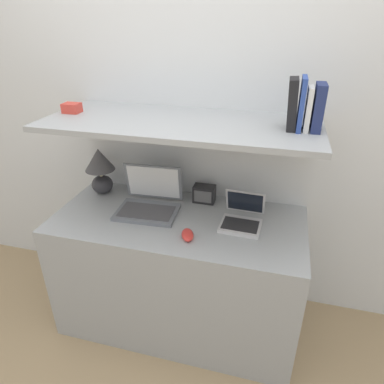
{
  "coord_description": "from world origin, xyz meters",
  "views": [
    {
      "loc": [
        0.49,
        -1.22,
        1.76
      ],
      "look_at": [
        0.08,
        0.33,
        0.94
      ],
      "focal_mm": 32.0,
      "sensor_mm": 36.0,
      "label": 1
    }
  ],
  "objects_px": {
    "book_white": "(308,109)",
    "shelf_gadget": "(72,108)",
    "book_black": "(292,104)",
    "router_box": "(204,194)",
    "table_lamp": "(100,167)",
    "book_blue": "(302,104)",
    "laptop_small": "(242,218)",
    "book_navy": "(318,108)",
    "laptop_large": "(149,202)",
    "computer_mouse": "(188,235)"
  },
  "relations": [
    {
      "from": "book_white",
      "to": "shelf_gadget",
      "type": "distance_m",
      "value": 1.22
    },
    {
      "from": "book_black",
      "to": "router_box",
      "type": "bearing_deg",
      "value": 159.87
    },
    {
      "from": "table_lamp",
      "to": "book_blue",
      "type": "xyz_separation_m",
      "value": [
        1.13,
        -0.11,
        0.48
      ]
    },
    {
      "from": "laptop_small",
      "to": "book_blue",
      "type": "height_order",
      "value": "book_blue"
    },
    {
      "from": "book_navy",
      "to": "book_blue",
      "type": "height_order",
      "value": "book_blue"
    },
    {
      "from": "laptop_large",
      "to": "book_navy",
      "type": "xyz_separation_m",
      "value": [
        0.83,
        0.02,
        0.59
      ]
    },
    {
      "from": "laptop_small",
      "to": "router_box",
      "type": "xyz_separation_m",
      "value": [
        -0.25,
        0.2,
        0.02
      ]
    },
    {
      "from": "router_box",
      "to": "book_navy",
      "type": "distance_m",
      "value": 0.82
    },
    {
      "from": "table_lamp",
      "to": "book_white",
      "type": "bearing_deg",
      "value": -5.39
    },
    {
      "from": "book_navy",
      "to": "shelf_gadget",
      "type": "xyz_separation_m",
      "value": [
        -1.26,
        0.0,
        -0.08
      ]
    },
    {
      "from": "book_white",
      "to": "computer_mouse",
      "type": "bearing_deg",
      "value": -154.94
    },
    {
      "from": "table_lamp",
      "to": "book_black",
      "type": "xyz_separation_m",
      "value": [
        1.09,
        -0.11,
        0.48
      ]
    },
    {
      "from": "computer_mouse",
      "to": "table_lamp",
      "type": "bearing_deg",
      "value": 152.29
    },
    {
      "from": "book_white",
      "to": "book_navy",
      "type": "bearing_deg",
      "value": 0.0
    },
    {
      "from": "book_navy",
      "to": "router_box",
      "type": "bearing_deg",
      "value": 163.75
    },
    {
      "from": "table_lamp",
      "to": "router_box",
      "type": "relative_size",
      "value": 2.27
    },
    {
      "from": "book_black",
      "to": "shelf_gadget",
      "type": "relative_size",
      "value": 2.56
    },
    {
      "from": "table_lamp",
      "to": "book_blue",
      "type": "relative_size",
      "value": 1.26
    },
    {
      "from": "computer_mouse",
      "to": "book_white",
      "type": "distance_m",
      "value": 0.83
    },
    {
      "from": "book_white",
      "to": "book_blue",
      "type": "height_order",
      "value": "book_blue"
    },
    {
      "from": "laptop_large",
      "to": "book_black",
      "type": "distance_m",
      "value": 0.94
    },
    {
      "from": "table_lamp",
      "to": "book_blue",
      "type": "distance_m",
      "value": 1.23
    },
    {
      "from": "computer_mouse",
      "to": "book_white",
      "type": "bearing_deg",
      "value": 25.06
    },
    {
      "from": "table_lamp",
      "to": "router_box",
      "type": "height_order",
      "value": "table_lamp"
    },
    {
      "from": "book_blue",
      "to": "shelf_gadget",
      "type": "relative_size",
      "value": 2.63
    },
    {
      "from": "laptop_small",
      "to": "computer_mouse",
      "type": "height_order",
      "value": "laptop_small"
    },
    {
      "from": "laptop_small",
      "to": "book_blue",
      "type": "xyz_separation_m",
      "value": [
        0.22,
        0.04,
        0.62
      ]
    },
    {
      "from": "book_navy",
      "to": "book_black",
      "type": "xyz_separation_m",
      "value": [
        -0.11,
        0.0,
        0.01
      ]
    },
    {
      "from": "table_lamp",
      "to": "laptop_large",
      "type": "relative_size",
      "value": 0.82
    },
    {
      "from": "laptop_small",
      "to": "shelf_gadget",
      "type": "relative_size",
      "value": 2.77
    },
    {
      "from": "laptop_large",
      "to": "book_blue",
      "type": "xyz_separation_m",
      "value": [
        0.76,
        0.02,
        0.6
      ]
    },
    {
      "from": "book_navy",
      "to": "table_lamp",
      "type": "bearing_deg",
      "value": 174.8
    },
    {
      "from": "laptop_small",
      "to": "book_white",
      "type": "bearing_deg",
      "value": 8.06
    },
    {
      "from": "laptop_small",
      "to": "book_blue",
      "type": "bearing_deg",
      "value": 9.2
    },
    {
      "from": "laptop_large",
      "to": "shelf_gadget",
      "type": "height_order",
      "value": "shelf_gadget"
    },
    {
      "from": "computer_mouse",
      "to": "router_box",
      "type": "bearing_deg",
      "value": 90.75
    },
    {
      "from": "computer_mouse",
      "to": "laptop_small",
      "type": "bearing_deg",
      "value": 38.69
    },
    {
      "from": "table_lamp",
      "to": "router_box",
      "type": "distance_m",
      "value": 0.66
    },
    {
      "from": "router_box",
      "to": "shelf_gadget",
      "type": "relative_size",
      "value": 1.45
    },
    {
      "from": "router_box",
      "to": "book_navy",
      "type": "relative_size",
      "value": 0.62
    },
    {
      "from": "computer_mouse",
      "to": "book_blue",
      "type": "distance_m",
      "value": 0.83
    },
    {
      "from": "laptop_large",
      "to": "book_navy",
      "type": "bearing_deg",
      "value": 1.31
    },
    {
      "from": "book_blue",
      "to": "router_box",
      "type": "bearing_deg",
      "value": 161.39
    },
    {
      "from": "laptop_large",
      "to": "book_blue",
      "type": "relative_size",
      "value": 1.53
    },
    {
      "from": "computer_mouse",
      "to": "book_white",
      "type": "xyz_separation_m",
      "value": [
        0.5,
        0.24,
        0.62
      ]
    },
    {
      "from": "shelf_gadget",
      "to": "book_blue",
      "type": "bearing_deg",
      "value": 0.0
    },
    {
      "from": "computer_mouse",
      "to": "shelf_gadget",
      "type": "height_order",
      "value": "shelf_gadget"
    },
    {
      "from": "computer_mouse",
      "to": "shelf_gadget",
      "type": "distance_m",
      "value": 0.93
    },
    {
      "from": "laptop_large",
      "to": "computer_mouse",
      "type": "xyz_separation_m",
      "value": [
        0.29,
        -0.22,
        -0.03
      ]
    },
    {
      "from": "computer_mouse",
      "to": "book_white",
      "type": "height_order",
      "value": "book_white"
    }
  ]
}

